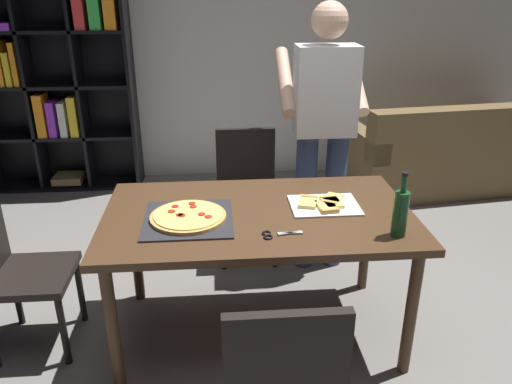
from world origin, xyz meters
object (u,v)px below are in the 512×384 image
at_px(couch, 440,158).
at_px(pepperoni_pizza_on_tray, 188,217).
at_px(bookshelf, 54,82).
at_px(wine_bottle, 400,212).
at_px(kitchen_scissors, 275,234).
at_px(person_serving_pizza, 323,126).
at_px(chair_near_camera, 281,384).
at_px(dining_table, 258,225).
at_px(chair_left_end, 11,263).
at_px(chair_far_side, 247,185).

bearing_deg(couch, pepperoni_pizza_on_tray, -137.85).
bearing_deg(couch, bookshelf, 173.57).
xyz_separation_m(wine_bottle, kitchen_scissors, (-0.57, 0.05, -0.11)).
height_order(person_serving_pizza, wine_bottle, person_serving_pizza).
height_order(pepperoni_pizza_on_tray, kitchen_scissors, pepperoni_pizza_on_tray).
bearing_deg(pepperoni_pizza_on_tray, kitchen_scissors, -25.27).
relative_size(chair_near_camera, pepperoni_pizza_on_tray, 2.05).
distance_m(dining_table, person_serving_pizza, 0.93).
xyz_separation_m(chair_left_end, bookshelf, (-0.38, 2.39, 0.49)).
height_order(chair_left_end, person_serving_pizza, person_serving_pizza).
bearing_deg(dining_table, bookshelf, 124.85).
bearing_deg(bookshelf, chair_left_end, -80.92).
bearing_deg(kitchen_scissors, bookshelf, 123.03).
bearing_deg(pepperoni_pizza_on_tray, person_serving_pizza, 43.27).
xyz_separation_m(chair_near_camera, couch, (1.91, 2.93, -0.21)).
distance_m(person_serving_pizza, kitchen_scissors, 1.10).
relative_size(couch, wine_bottle, 5.66).
height_order(couch, wine_bottle, wine_bottle).
relative_size(chair_near_camera, chair_far_side, 1.00).
bearing_deg(chair_left_end, bookshelf, 99.08).
xyz_separation_m(couch, wine_bottle, (-1.28, -2.29, 0.57)).
xyz_separation_m(chair_near_camera, chair_left_end, (-1.28, 0.95, 0.00)).
relative_size(person_serving_pizza, pepperoni_pizza_on_tray, 3.98).
distance_m(dining_table, chair_left_end, 1.29).
relative_size(chair_near_camera, chair_left_end, 1.00).
distance_m(dining_table, chair_near_camera, 0.96).
distance_m(bookshelf, wine_bottle, 3.54).
bearing_deg(wine_bottle, dining_table, 154.15).
height_order(chair_left_end, wine_bottle, wine_bottle).
bearing_deg(couch, chair_far_side, -151.39).
relative_size(chair_far_side, pepperoni_pizza_on_tray, 2.05).
bearing_deg(couch, wine_bottle, -119.12).
bearing_deg(bookshelf, chair_far_side, -40.93).
relative_size(chair_left_end, kitchen_scissors, 4.61).
bearing_deg(chair_left_end, kitchen_scissors, -10.94).
height_order(chair_far_side, bookshelf, bookshelf).
height_order(dining_table, chair_near_camera, chair_near_camera).
distance_m(dining_table, chair_far_side, 0.96).
bearing_deg(chair_near_camera, couch, 56.97).
relative_size(dining_table, person_serving_pizza, 0.91).
bearing_deg(pepperoni_pizza_on_tray, chair_near_camera, -67.97).
relative_size(dining_table, kitchen_scissors, 8.16).
bearing_deg(kitchen_scissors, chair_left_end, 169.06).
relative_size(dining_table, wine_bottle, 5.04).
height_order(bookshelf, pepperoni_pizza_on_tray, bookshelf).
relative_size(chair_near_camera, wine_bottle, 2.85).
bearing_deg(kitchen_scissors, chair_near_camera, -94.78).
height_order(bookshelf, wine_bottle, bookshelf).
height_order(dining_table, wine_bottle, wine_bottle).
bearing_deg(wine_bottle, person_serving_pizza, 98.24).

